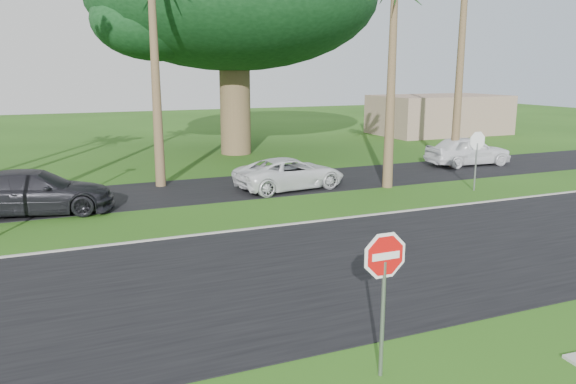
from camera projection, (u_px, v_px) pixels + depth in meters
The scene contains 10 objects.
ground at pixel (284, 311), 11.87m from camera, with size 120.00×120.00×0.00m, color #234912.
road at pixel (252, 278), 13.66m from camera, with size 120.00×8.00×0.02m, color black.
parking_strip at pixel (168, 193), 23.11m from camera, with size 120.00×5.00×0.02m, color black.
curb at pixel (209, 234), 17.30m from camera, with size 120.00×0.12×0.06m, color gray.
stop_sign_near at pixel (384, 275), 8.98m from camera, with size 1.05×0.07×2.62m.
stop_sign_far at pixel (477, 149), 23.25m from camera, with size 1.05×0.07×2.62m.
building_far at pixel (439, 115), 44.07m from camera, with size 10.00×6.00×3.00m, color gray.
car_dark at pixel (35, 192), 19.67m from camera, with size 2.15×5.28×1.53m, color black.
car_minivan at pixel (290, 174), 23.74m from camera, with size 2.20×4.77×1.32m, color silver.
car_pickup at pixel (468, 151), 29.58m from camera, with size 1.83×4.56×1.55m, color white.
Camera 1 is at (-4.23, -10.21, 5.00)m, focal length 35.00 mm.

